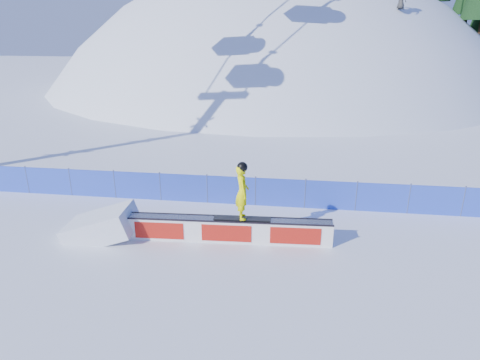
# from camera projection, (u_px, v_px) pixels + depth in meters

# --- Properties ---
(ground) EXTENTS (160.00, 160.00, 0.00)m
(ground) POSITION_uv_depth(u_px,v_px,m) (210.00, 260.00, 13.52)
(ground) COLOR white
(ground) RESTS_ON ground
(snow_hill) EXTENTS (64.00, 64.00, 64.00)m
(snow_hill) POSITION_uv_depth(u_px,v_px,m) (274.00, 216.00, 58.80)
(snow_hill) COLOR silver
(snow_hill) RESTS_ON ground
(safety_fence) EXTENTS (22.05, 0.05, 1.30)m
(safety_fence) POSITION_uv_depth(u_px,v_px,m) (231.00, 190.00, 17.49)
(safety_fence) COLOR blue
(safety_fence) RESTS_ON ground
(rail_box) EXTENTS (7.12, 0.85, 0.85)m
(rail_box) POSITION_uv_depth(u_px,v_px,m) (227.00, 230.00, 14.58)
(rail_box) COLOR white
(rail_box) RESTS_ON ground
(snow_ramp) EXTENTS (2.56, 1.67, 1.55)m
(snow_ramp) POSITION_uv_depth(u_px,v_px,m) (102.00, 236.00, 15.07)
(snow_ramp) COLOR white
(snow_ramp) RESTS_ON ground
(snowboarder) EXTENTS (1.94, 0.77, 2.01)m
(snowboarder) POSITION_uv_depth(u_px,v_px,m) (242.00, 192.00, 14.04)
(snowboarder) COLOR black
(snowboarder) RESTS_ON rail_box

